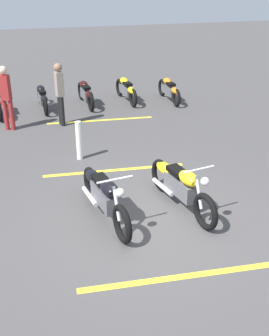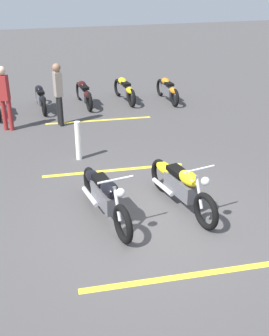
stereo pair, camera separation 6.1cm
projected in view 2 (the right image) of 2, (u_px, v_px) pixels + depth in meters
name	position (u px, v px, depth m)	size (l,w,h in m)	color
ground_plane	(150.00, 222.00, 7.35)	(60.00, 60.00, 0.00)	#474444
motorcycle_bright_foreground	(180.00, 185.00, 7.67)	(2.22, 0.70, 1.04)	black
motorcycle_dark_foreground	(104.00, 195.00, 7.32)	(2.23, 0.66, 1.04)	black
motorcycle_row_far_left	(168.00, 90.00, 14.15)	(2.02, 0.26, 0.76)	black
motorcycle_row_left	(125.00, 90.00, 14.10)	(2.08, 0.31, 0.78)	black
motorcycle_row_center	(84.00, 93.00, 13.66)	(2.08, 0.29, 0.78)	black
motorcycle_row_right	(41.00, 98.00, 13.23)	(2.00, 0.28, 0.75)	black
bystander_near_row	(58.00, 91.00, 11.66)	(0.30, 0.24, 1.80)	black
bystander_secondary	(5.00, 95.00, 11.27)	(0.29, 0.32, 1.81)	maroon
bollard_post	(78.00, 141.00, 9.67)	(0.14, 0.14, 0.94)	white
parking_stripe_near	(187.00, 276.00, 6.04)	(3.20, 0.12, 0.01)	yellow
parking_stripe_mid	(114.00, 170.00, 9.29)	(3.20, 0.12, 0.01)	yellow
parking_stripe_far	(99.00, 120.00, 12.45)	(3.20, 0.12, 0.01)	yellow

